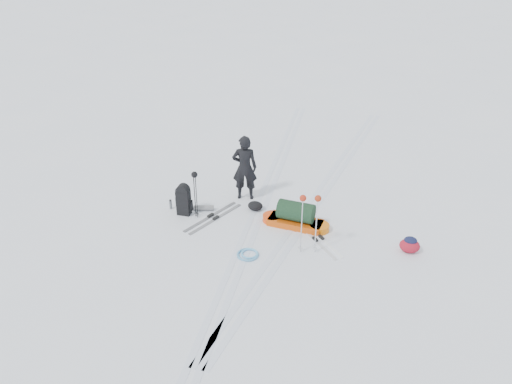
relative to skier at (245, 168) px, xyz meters
The scene contains 13 objects.
ground 1.56m from the skier, 61.52° to the right, with size 200.00×200.00×0.00m, color white.
ski_tracks 1.54m from the skier, 10.96° to the right, with size 3.38×17.97×0.01m.
skier is the anchor object (origin of this frame).
pulk_sled 2.06m from the skier, 31.96° to the right, with size 1.77×0.68×0.66m.
expedition_rucksack 1.81m from the skier, 134.46° to the right, with size 0.88×0.58×0.86m.
ski_poles_black 1.61m from the skier, 123.85° to the right, with size 0.18×0.16×1.31m.
ski_poles_silver 3.02m from the skier, 43.90° to the right, with size 0.47×0.23×1.50m.
touring_skis_grey 1.63m from the skier, 110.47° to the right, with size 1.00×1.86×0.07m.
touring_skis_white 2.91m from the skier, 32.98° to the right, with size 1.40×1.50×0.07m.
rope_coil 2.88m from the skier, 71.18° to the right, with size 0.63×0.63×0.06m.
small_daypack 4.71m from the skier, 17.80° to the right, with size 0.56×0.50×0.40m.
thermos_pair 2.13m from the skier, 148.30° to the right, with size 0.17×0.27×0.27m.
stuff_sack 1.09m from the skier, 50.91° to the right, with size 0.48×0.43×0.25m.
Camera 1 is at (3.05, -10.46, 6.75)m, focal length 35.00 mm.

